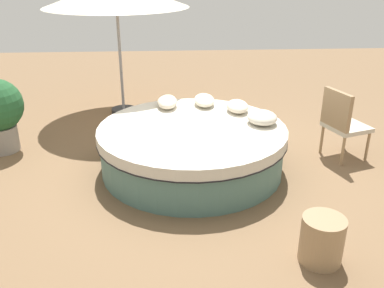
# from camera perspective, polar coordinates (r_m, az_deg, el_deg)

# --- Properties ---
(ground_plane) EXTENTS (16.00, 16.00, 0.00)m
(ground_plane) POSITION_cam_1_polar(r_m,az_deg,el_deg) (5.60, -0.00, -3.35)
(ground_plane) COLOR brown
(round_bed) EXTENTS (2.43, 2.43, 0.59)m
(round_bed) POSITION_cam_1_polar(r_m,az_deg,el_deg) (5.46, -0.00, -0.50)
(round_bed) COLOR #4C726B
(round_bed) RESTS_ON ground_plane
(throw_pillow_0) EXTENTS (0.44, 0.39, 0.17)m
(throw_pillow_0) POSITION_cam_1_polar(r_m,az_deg,el_deg) (5.51, 9.52, 3.59)
(throw_pillow_0) COLOR beige
(throw_pillow_0) RESTS_ON round_bed
(throw_pillow_1) EXTENTS (0.46, 0.30, 0.15)m
(throw_pillow_1) POSITION_cam_1_polar(r_m,az_deg,el_deg) (5.92, 6.21, 5.12)
(throw_pillow_1) COLOR beige
(throw_pillow_1) RESTS_ON round_bed
(throw_pillow_2) EXTENTS (0.52, 0.29, 0.15)m
(throw_pillow_2) POSITION_cam_1_polar(r_m,az_deg,el_deg) (6.17, 1.68, 5.99)
(throw_pillow_2) COLOR beige
(throw_pillow_2) RESTS_ON round_bed
(throw_pillow_3) EXTENTS (0.52, 0.29, 0.16)m
(throw_pillow_3) POSITION_cam_1_polar(r_m,az_deg,el_deg) (6.09, -3.39, 5.77)
(throw_pillow_3) COLOR beige
(throw_pillow_3) RESTS_ON round_bed
(patio_chair) EXTENTS (0.65, 0.64, 0.98)m
(patio_chair) POSITION_cam_1_polar(r_m,az_deg,el_deg) (6.04, 19.73, 3.07)
(patio_chair) COLOR #997A56
(patio_chair) RESTS_ON ground_plane
(side_table) EXTENTS (0.39, 0.39, 0.45)m
(side_table) POSITION_cam_1_polar(r_m,az_deg,el_deg) (4.06, 17.26, -12.34)
(side_table) COLOR #997A56
(side_table) RESTS_ON ground_plane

